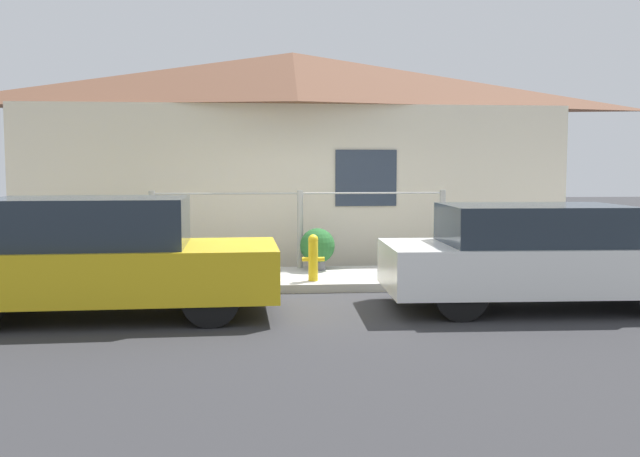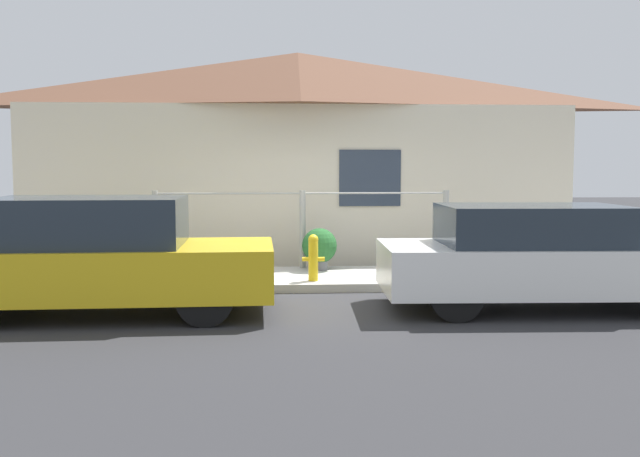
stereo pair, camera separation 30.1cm
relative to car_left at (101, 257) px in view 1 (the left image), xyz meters
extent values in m
plane|color=#2D2D30|center=(2.60, 1.31, -0.72)|extent=(60.00, 60.00, 0.00)
cube|color=#B2AFA8|center=(2.60, 2.24, -0.65)|extent=(24.00, 1.85, 0.12)
cube|color=beige|center=(2.60, 3.98, 0.73)|extent=(9.92, 0.12, 2.90)
cube|color=#2D3847|center=(3.84, 3.91, 0.88)|extent=(1.10, 0.04, 1.00)
pyramid|color=brown|center=(2.60, 5.02, 2.71)|extent=(10.32, 2.20, 1.05)
cylinder|color=#999993|center=(0.20, 3.01, 0.05)|extent=(0.10, 0.10, 1.29)
cylinder|color=#999993|center=(2.60, 3.01, 0.05)|extent=(0.10, 0.10, 1.29)
cylinder|color=#999993|center=(5.00, 3.01, 0.05)|extent=(0.10, 0.10, 1.29)
cylinder|color=#999993|center=(2.60, 3.01, 0.64)|extent=(4.80, 0.03, 0.03)
cube|color=gold|center=(0.05, 0.00, -0.17)|extent=(4.14, 1.77, 0.61)
cube|color=#232D38|center=(-0.12, 0.00, 0.43)|extent=(2.29, 1.53, 0.58)
cylinder|color=black|center=(1.31, 0.75, -0.39)|extent=(0.66, 0.21, 0.66)
cylinder|color=black|center=(1.34, -0.70, -0.39)|extent=(0.66, 0.21, 0.66)
cylinder|color=black|center=(-1.24, 0.70, -0.39)|extent=(0.66, 0.21, 0.66)
cube|color=white|center=(5.52, 0.00, -0.18)|extent=(4.12, 1.78, 0.59)
cube|color=#232D38|center=(5.36, 0.01, 0.36)|extent=(2.29, 1.51, 0.49)
cylinder|color=black|center=(6.80, 0.65, -0.40)|extent=(0.64, 0.22, 0.63)
cylinder|color=black|center=(4.28, 0.74, -0.40)|extent=(0.64, 0.22, 0.63)
cylinder|color=black|center=(4.23, -0.65, -0.40)|extent=(0.64, 0.22, 0.63)
cylinder|color=yellow|center=(2.70, 1.66, -0.30)|extent=(0.14, 0.14, 0.58)
sphere|color=yellow|center=(2.70, 1.66, 0.02)|extent=(0.15, 0.15, 0.15)
cylinder|color=yellow|center=(2.59, 1.66, -0.27)|extent=(0.13, 0.06, 0.06)
cylinder|color=yellow|center=(2.80, 1.66, -0.27)|extent=(0.13, 0.06, 0.06)
cylinder|color=slate|center=(2.86, 2.74, -0.50)|extent=(0.26, 0.26, 0.18)
sphere|color=#235B28|center=(2.86, 2.74, -0.20)|extent=(0.57, 0.57, 0.57)
cylinder|color=slate|center=(-0.24, 2.73, -0.50)|extent=(0.24, 0.24, 0.18)
sphere|color=#235B28|center=(-0.24, 2.73, -0.28)|extent=(0.35, 0.35, 0.35)
camera|label=1|loc=(1.81, -8.68, 1.09)|focal=40.00mm
camera|label=2|loc=(2.11, -8.70, 1.09)|focal=40.00mm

